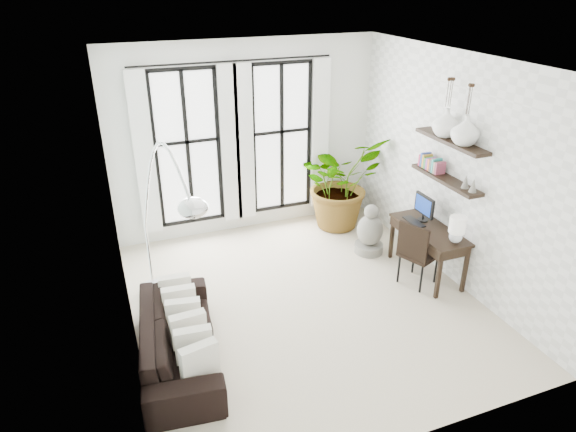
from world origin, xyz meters
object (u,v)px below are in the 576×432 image
plant (340,182)px  arc_lamp (163,185)px  desk (431,233)px  sofa (179,338)px  desk_chair (416,250)px  buddha (370,232)px

plant → arc_lamp: size_ratio=0.67×
plant → desk: bearing=-77.4°
sofa → desk_chair: desk_chair is taller
plant → arc_lamp: 3.79m
desk_chair → arc_lamp: size_ratio=0.41×
sofa → plant: plant is taller
arc_lamp → buddha: size_ratio=2.94×
arc_lamp → buddha: 3.62m
plant → desk: (0.45, -2.03, -0.09)m
desk → arc_lamp: 3.84m
buddha → sofa: bearing=-156.3°
plant → arc_lamp: arc_lamp is taller
sofa → plant: size_ratio=1.30×
desk → buddha: 1.11m
desk → arc_lamp: size_ratio=0.53×
desk → desk_chair: (-0.32, -0.13, -0.15)m
desk_chair → arc_lamp: arc_lamp is taller
plant → buddha: bearing=-89.2°
desk → buddha: (-0.44, 0.95, -0.37)m
arc_lamp → desk_chair: bearing=-7.1°
buddha → arc_lamp: bearing=-168.2°
sofa → buddha: bearing=-59.4°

